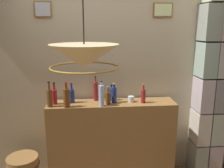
# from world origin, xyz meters

# --- Properties ---
(panelled_rear_partition) EXTENTS (3.68, 0.15, 2.81)m
(panelled_rear_partition) POSITION_xyz_m (-0.00, 1.10, 1.47)
(panelled_rear_partition) COLOR #BCAD8E
(panelled_rear_partition) RESTS_ON ground
(stone_pillar) EXTENTS (0.39, 0.37, 2.74)m
(stone_pillar) POSITION_xyz_m (1.31, 0.94, 1.38)
(stone_pillar) COLOR #A4AEA9
(stone_pillar) RESTS_ON ground
(bar_shelf_unit) EXTENTS (1.60, 0.36, 1.09)m
(bar_shelf_unit) POSITION_xyz_m (0.00, 0.84, 0.55)
(bar_shelf_unit) COLOR olive
(bar_shelf_unit) RESTS_ON ground
(liquor_bottle_bourbon) EXTENTS (0.06, 0.06, 0.32)m
(liquor_bottle_bourbon) POSITION_xyz_m (-0.20, 0.95, 1.22)
(liquor_bottle_bourbon) COLOR maroon
(liquor_bottle_bourbon) RESTS_ON bar_shelf_unit
(liquor_bottle_whiskey) EXTENTS (0.07, 0.07, 0.26)m
(liquor_bottle_whiskey) POSITION_xyz_m (-0.50, 0.88, 1.19)
(liquor_bottle_whiskey) COLOR navy
(liquor_bottle_whiskey) RESTS_ON bar_shelf_unit
(liquor_bottle_port) EXTENTS (0.06, 0.06, 0.24)m
(liquor_bottle_port) POSITION_xyz_m (0.39, 0.80, 1.18)
(liquor_bottle_port) COLOR maroon
(liquor_bottle_port) RESTS_ON bar_shelf_unit
(liquor_bottle_sherry) EXTENTS (0.06, 0.06, 0.21)m
(liquor_bottle_sherry) POSITION_xyz_m (0.01, 0.94, 1.17)
(liquor_bottle_sherry) COLOR navy
(liquor_bottle_sherry) RESTS_ON bar_shelf_unit
(liquor_bottle_mezcal) EXTENTS (0.07, 0.07, 0.25)m
(liquor_bottle_mezcal) POSITION_xyz_m (0.03, 0.83, 1.19)
(liquor_bottle_mezcal) COLOR navy
(liquor_bottle_mezcal) RESTS_ON bar_shelf_unit
(liquor_bottle_rum) EXTENTS (0.06, 0.06, 0.31)m
(liquor_bottle_rum) POSITION_xyz_m (-0.13, 0.71, 1.22)
(liquor_bottle_rum) COLOR #ABBADF
(liquor_bottle_rum) RESTS_ON bar_shelf_unit
(liquor_bottle_amaro) EXTENTS (0.06, 0.06, 0.22)m
(liquor_bottle_amaro) POSITION_xyz_m (-0.05, 0.78, 1.17)
(liquor_bottle_amaro) COLOR brown
(liquor_bottle_amaro) RESTS_ON bar_shelf_unit
(liquor_bottle_rye) EXTENTS (0.06, 0.06, 0.31)m
(liquor_bottle_rye) POSITION_xyz_m (-0.74, 0.74, 1.21)
(liquor_bottle_rye) COLOR brown
(liquor_bottle_rye) RESTS_ON bar_shelf_unit
(liquor_bottle_scotch) EXTENTS (0.07, 0.07, 0.30)m
(liquor_bottle_scotch) POSITION_xyz_m (-0.54, 0.71, 1.21)
(liquor_bottle_scotch) COLOR brown
(liquor_bottle_scotch) RESTS_ON bar_shelf_unit
(liquor_bottle_vodka) EXTENTS (0.06, 0.06, 0.27)m
(liquor_bottle_vodka) POSITION_xyz_m (-0.70, 0.84, 1.19)
(liquor_bottle_vodka) COLOR maroon
(liquor_bottle_vodka) RESTS_ON bar_shelf_unit
(glass_tumbler_rocks) EXTENTS (0.08, 0.08, 0.07)m
(glass_tumbler_rocks) POSITION_xyz_m (0.24, 0.84, 1.13)
(glass_tumbler_rocks) COLOR silver
(glass_tumbler_rocks) RESTS_ON bar_shelf_unit
(pendant_lamp) EXTENTS (0.60, 0.60, 0.59)m
(pendant_lamp) POSITION_xyz_m (-0.31, 0.03, 1.77)
(pendant_lamp) COLOR beige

